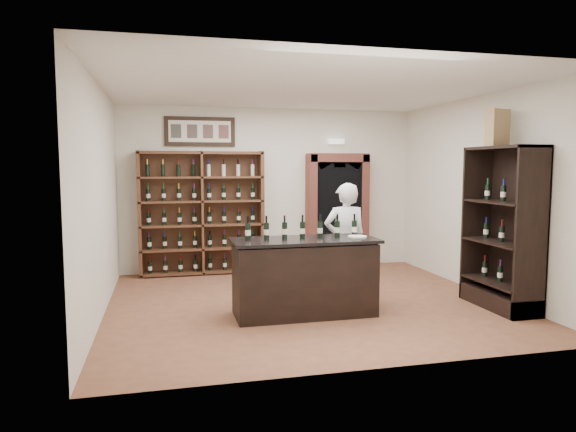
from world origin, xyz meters
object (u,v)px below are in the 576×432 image
object	(u,v)px
wine_shelf	(202,213)
wine_crate	(497,128)
tasting_counter	(304,277)
side_cabinet	(503,253)
counter_bottle_0	(248,231)
shopkeeper	(345,242)

from	to	relation	value
wine_shelf	wine_crate	xyz separation A→B (m)	(3.77, -3.08, 1.35)
tasting_counter	side_cabinet	size ratio (longest dim) A/B	0.85
counter_bottle_0	side_cabinet	xyz separation A→B (m)	(3.44, -0.40, -0.35)
side_cabinet	tasting_counter	bearing A→B (deg)	173.72
shopkeeper	wine_crate	size ratio (longest dim) A/B	3.37
shopkeeper	side_cabinet	bearing A→B (deg)	159.57
tasting_counter	wine_crate	world-z (taller)	wine_crate
tasting_counter	side_cabinet	bearing A→B (deg)	-6.28
wine_shelf	tasting_counter	xyz separation A→B (m)	(1.10, -2.93, -0.61)
side_cabinet	wine_crate	distance (m)	1.70
wine_crate	wine_shelf	bearing A→B (deg)	122.15
wine_shelf	counter_bottle_0	xyz separation A→B (m)	(0.38, -2.83, 0.01)
counter_bottle_0	wine_crate	size ratio (longest dim) A/B	0.60
wine_shelf	side_cabinet	world-z (taller)	same
wine_crate	counter_bottle_0	bearing A→B (deg)	157.21
counter_bottle_0	wine_crate	bearing A→B (deg)	-4.21
tasting_counter	counter_bottle_0	bearing A→B (deg)	171.98
tasting_counter	shopkeeper	distance (m)	1.04
tasting_counter	wine_crate	bearing A→B (deg)	-3.18
tasting_counter	side_cabinet	xyz separation A→B (m)	(2.72, -0.30, 0.26)
counter_bottle_0	wine_crate	world-z (taller)	wine_crate
wine_shelf	shopkeeper	xyz separation A→B (m)	(1.87, -2.33, -0.25)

